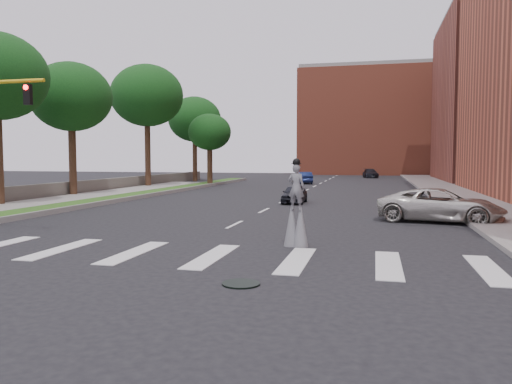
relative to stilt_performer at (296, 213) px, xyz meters
name	(u,v)px	position (x,y,z in m)	size (l,w,h in m)	color
ground_plane	(159,261)	(-3.48, -3.30, -1.13)	(160.00, 160.00, 0.00)	black
grass_median	(128,196)	(-14.98, 16.70, -1.01)	(2.00, 60.00, 0.25)	#265117
median_curb	(141,197)	(-13.93, 16.70, -0.99)	(0.20, 60.00, 0.28)	gray
sidewalk_right	(467,198)	(9.02, 21.70, -1.04)	(5.00, 90.00, 0.18)	gray
stone_wall	(77,188)	(-20.48, 18.70, -0.58)	(0.50, 56.00, 1.10)	#59544C
manhole	(241,284)	(-0.48, -5.30, -1.11)	(0.90, 0.90, 0.04)	black
building_far	(510,100)	(18.52, 50.70, 8.87)	(16.00, 22.00, 20.00)	brown
building_backdrop	(376,123)	(2.52, 74.70, 7.87)	(26.00, 14.00, 18.00)	#B75339
stilt_performer	(296,213)	(0.00, 0.00, 0.00)	(0.83, 0.59, 2.95)	#372216
suv_crossing	(441,205)	(5.52, 7.84, -0.36)	(2.58, 5.59, 1.55)	beige
car_near	(294,194)	(-2.55, 15.70, -0.53)	(1.42, 3.52, 1.20)	black
car_mid	(305,178)	(-5.22, 39.89, -0.47)	(1.40, 4.02, 1.33)	navy
car_far	(370,173)	(1.90, 58.17, -0.48)	(1.83, 4.50, 1.30)	black
tree_3	(71,97)	(-19.85, 17.26, 6.36)	(6.10, 6.10, 10.13)	#372216
tree_4	(147,96)	(-19.42, 29.27, 7.88)	(7.14, 7.14, 12.08)	#372216
tree_5	(195,119)	(-19.19, 41.96, 6.49)	(6.51, 6.51, 10.43)	#372216
tree_6	(210,133)	(-14.30, 33.24, 4.42)	(4.47, 4.47, 7.51)	#372216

